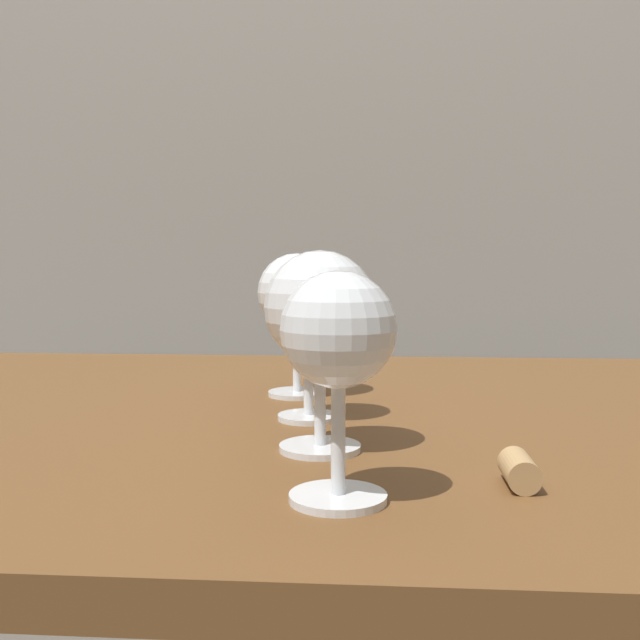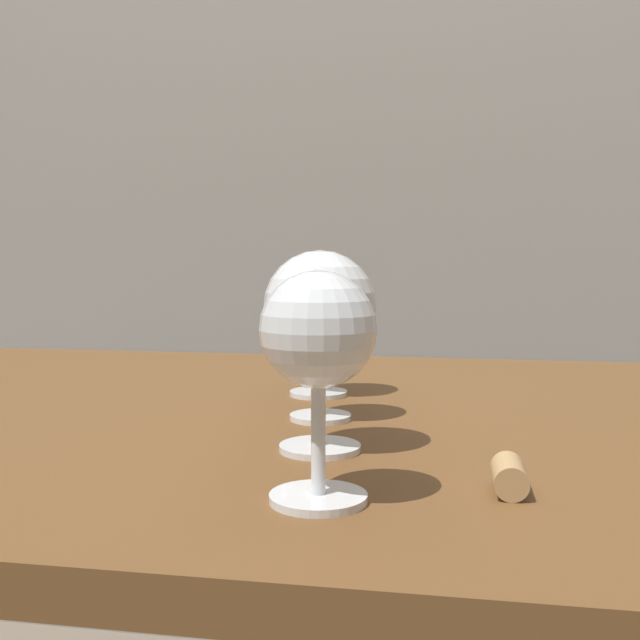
# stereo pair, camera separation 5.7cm
# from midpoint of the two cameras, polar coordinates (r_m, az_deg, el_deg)

# --- Properties ---
(back_wall) EXTENTS (5.00, 0.08, 2.60)m
(back_wall) POSITION_cam_midpoint_polar(r_m,az_deg,el_deg) (1.67, 5.28, 19.56)
(back_wall) COLOR gray
(back_wall) RESTS_ON ground_plane
(dining_table) EXTENTS (1.41, 0.80, 0.72)m
(dining_table) POSITION_cam_midpoint_polar(r_m,az_deg,el_deg) (0.78, -0.59, -13.10)
(dining_table) COLOR brown
(dining_table) RESTS_ON ground_plane
(wine_glass_amber) EXTENTS (0.07, 0.07, 0.14)m
(wine_glass_amber) POSITION_cam_midpoint_polar(r_m,az_deg,el_deg) (0.45, 3.50, -1.24)
(wine_glass_amber) COLOR white
(wine_glass_amber) RESTS_ON dining_table
(wine_glass_pinot) EXTENTS (0.09, 0.09, 0.16)m
(wine_glass_pinot) POSITION_cam_midpoint_polar(r_m,az_deg,el_deg) (0.57, 2.86, 0.58)
(wine_glass_pinot) COLOR white
(wine_glass_pinot) RESTS_ON dining_table
(wine_glass_rose) EXTENTS (0.08, 0.08, 0.14)m
(wine_glass_rose) POSITION_cam_midpoint_polar(r_m,az_deg,el_deg) (0.68, 2.43, 0.73)
(wine_glass_rose) COLOR white
(wine_glass_rose) RESTS_ON dining_table
(wine_glass_chardonnay) EXTENTS (0.09, 0.09, 0.16)m
(wine_glass_chardonnay) POSITION_cam_midpoint_polar(r_m,az_deg,el_deg) (0.81, 1.91, 1.88)
(wine_glass_chardonnay) COLOR white
(wine_glass_chardonnay) RESTS_ON dining_table
(cork) EXTENTS (0.02, 0.04, 0.02)m
(cork) POSITION_cam_midpoint_polar(r_m,az_deg,el_deg) (0.51, 17.56, -11.39)
(cork) COLOR tan
(cork) RESTS_ON dining_table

